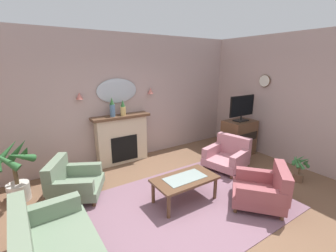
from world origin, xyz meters
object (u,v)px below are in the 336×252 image
(armchair_beside_couch, at_px, (228,155))
(mantel_vase_centre, at_px, (112,108))
(coffee_table, at_px, (185,181))
(potted_plant_corner_palm, at_px, (15,171))
(wall_sconce_right, at_px, (151,91))
(tv_cabinet, at_px, (239,137))
(wall_mirror, at_px, (117,91))
(fireplace, at_px, (122,139))
(mantel_vase_left, at_px, (123,108))
(potted_plant_small_fern, at_px, (300,168))
(armchair_by_coffee_table, at_px, (264,189))
(wall_sconce_left, at_px, (79,96))
(tv_flatscreen, at_px, (242,108))
(armchair_near_fireplace, at_px, (72,181))
(wall_clock, at_px, (265,81))

(armchair_beside_couch, bearing_deg, mantel_vase_centre, 142.57)
(coffee_table, relative_size, potted_plant_corner_palm, 1.01)
(wall_sconce_right, relative_size, tv_cabinet, 0.16)
(wall_mirror, xyz_separation_m, potted_plant_corner_palm, (-2.15, -0.66, -1.16))
(fireplace, xyz_separation_m, mantel_vase_left, (0.05, -0.03, 0.75))
(fireplace, bearing_deg, wall_mirror, 90.00)
(potted_plant_small_fern, bearing_deg, armchair_by_coffee_table, -175.58)
(armchair_by_coffee_table, bearing_deg, potted_plant_small_fern, 4.42)
(fireplace, xyz_separation_m, coffee_table, (0.25, -2.14, -0.19))
(mantel_vase_left, xyz_separation_m, potted_plant_small_fern, (2.55, -2.83, -1.02))
(mantel_vase_left, bearing_deg, wall_sconce_left, 172.41)
(tv_cabinet, bearing_deg, potted_plant_corner_palm, 172.24)
(mantel_vase_centre, relative_size, tv_flatscreen, 0.52)
(tv_flatscreen, bearing_deg, mantel_vase_left, 156.41)
(mantel_vase_centre, relative_size, potted_plant_corner_palm, 0.40)
(wall_sconce_right, distance_m, potted_plant_small_fern, 3.69)
(mantel_vase_left, relative_size, tv_cabinet, 0.40)
(fireplace, relative_size, mantel_vase_left, 3.77)
(wall_sconce_left, height_order, coffee_table, wall_sconce_left)
(wall_sconce_left, distance_m, coffee_table, 2.79)
(wall_mirror, distance_m, armchair_near_fireplace, 2.22)
(armchair_near_fireplace, bearing_deg, potted_plant_small_fern, -26.00)
(mantel_vase_centre, xyz_separation_m, armchair_near_fireplace, (-1.14, -0.91, -1.06))
(coffee_table, bearing_deg, tv_flatscreen, 20.43)
(wall_clock, distance_m, tv_cabinet, 1.55)
(coffee_table, distance_m, tv_cabinet, 2.67)
(fireplace, height_order, potted_plant_corner_palm, fireplace)
(mantel_vase_left, relative_size, potted_plant_small_fern, 0.64)
(wall_sconce_left, relative_size, armchair_beside_couch, 0.14)
(mantel_vase_left, bearing_deg, armchair_by_coffee_table, -67.36)
(wall_sconce_left, bearing_deg, armchair_beside_couch, -32.09)
(wall_sconce_right, height_order, tv_cabinet, wall_sconce_right)
(wall_sconce_right, relative_size, potted_plant_corner_palm, 0.13)
(mantel_vase_centre, distance_m, wall_sconce_right, 1.10)
(wall_mirror, relative_size, coffee_table, 0.87)
(mantel_vase_centre, distance_m, armchair_by_coffee_table, 3.45)
(wall_mirror, xyz_separation_m, wall_sconce_right, (0.85, -0.05, -0.05))
(mantel_vase_centre, height_order, wall_mirror, wall_mirror)
(wall_mirror, distance_m, coffee_table, 2.65)
(armchair_beside_couch, xyz_separation_m, potted_plant_small_fern, (0.72, -1.24, -0.01))
(wall_clock, distance_m, potted_plant_small_fern, 2.26)
(coffee_table, bearing_deg, armchair_beside_couch, 17.63)
(potted_plant_small_fern, bearing_deg, wall_mirror, 130.89)
(wall_sconce_left, relative_size, wall_sconce_right, 1.00)
(mantel_vase_centre, height_order, potted_plant_small_fern, mantel_vase_centre)
(wall_sconce_left, height_order, potted_plant_small_fern, wall_sconce_left)
(coffee_table, relative_size, tv_flatscreen, 1.31)
(tv_cabinet, bearing_deg, armchair_near_fireplace, 176.53)
(coffee_table, height_order, potted_plant_corner_palm, potted_plant_corner_palm)
(coffee_table, xyz_separation_m, armchair_by_coffee_table, (1.02, -0.83, -0.08))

